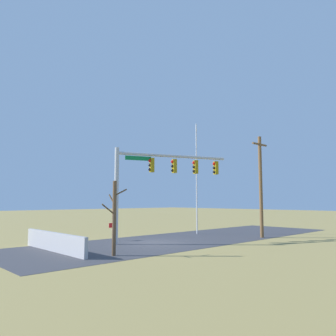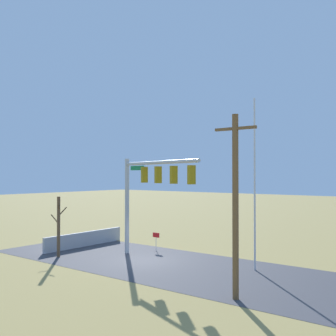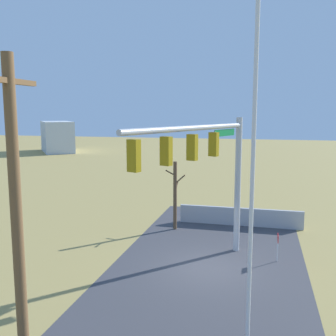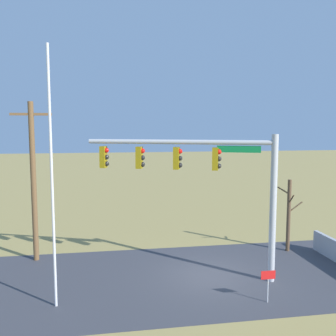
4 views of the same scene
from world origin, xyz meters
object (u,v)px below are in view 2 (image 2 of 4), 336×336
bare_tree (59,226)px  open_sign (156,237)px  signal_mast (147,185)px  utility_pole (235,202)px  flagpole (255,184)px

bare_tree → open_sign: bearing=-123.3°
signal_mast → utility_pole: 8.36m
flagpole → open_sign: size_ratio=7.64×
utility_pole → open_sign: utility_pole is taller
flagpole → bare_tree: flagpole is taller
signal_mast → open_sign: signal_mast is taller
utility_pole → bare_tree: bearing=-3.4°
signal_mast → bare_tree: bearing=26.3°
bare_tree → open_sign: 6.48m
signal_mast → utility_pole: size_ratio=1.00×
signal_mast → flagpole: flagpole is taller
flagpole → utility_pole: bearing=107.0°
flagpole → utility_pole: 5.39m
utility_pole → open_sign: bearing=-33.3°
flagpole → open_sign: bearing=-7.3°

